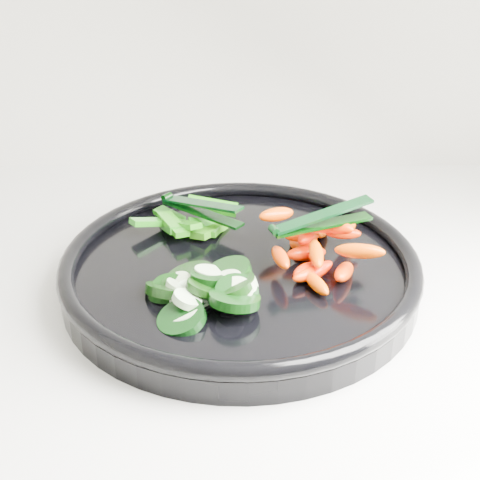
{
  "coord_description": "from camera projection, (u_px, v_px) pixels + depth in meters",
  "views": [
    {
      "loc": [
        -0.58,
        1.07,
        1.31
      ],
      "look_at": [
        -0.58,
        1.67,
        0.99
      ],
      "focal_mm": 50.0,
      "sensor_mm": 36.0,
      "label": 1
    }
  ],
  "objects": [
    {
      "name": "veggie_tray",
      "position": [
        240.0,
        269.0,
        0.7
      ],
      "size": [
        0.39,
        0.39,
        0.04
      ],
      "color": "black",
      "rests_on": "counter"
    },
    {
      "name": "pepper_pile",
      "position": [
        188.0,
        223.0,
        0.76
      ],
      "size": [
        0.12,
        0.09,
        0.04
      ],
      "color": "#25700A",
      "rests_on": "veggie_tray"
    },
    {
      "name": "tong_carrot",
      "position": [
        320.0,
        220.0,
        0.68
      ],
      "size": [
        0.11,
        0.06,
        0.02
      ],
      "color": "black",
      "rests_on": "carrot_pile"
    },
    {
      "name": "carrot_pile",
      "position": [
        317.0,
        245.0,
        0.7
      ],
      "size": [
        0.13,
        0.16,
        0.05
      ],
      "color": "#EF2300",
      "rests_on": "veggie_tray"
    },
    {
      "name": "cucumber_pile",
      "position": [
        201.0,
        290.0,
        0.64
      ],
      "size": [
        0.12,
        0.13,
        0.04
      ],
      "color": "black",
      "rests_on": "veggie_tray"
    },
    {
      "name": "tong_pepper",
      "position": [
        200.0,
        208.0,
        0.76
      ],
      "size": [
        0.1,
        0.08,
        0.02
      ],
      "color": "black",
      "rests_on": "pepper_pile"
    }
  ]
}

